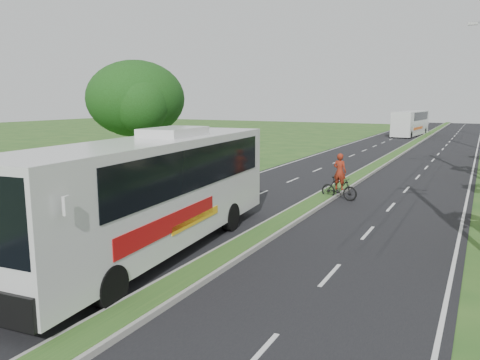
% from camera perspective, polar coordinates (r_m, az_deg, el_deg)
% --- Properties ---
extents(ground, '(180.00, 180.00, 0.00)m').
position_cam_1_polar(ground, '(15.69, -1.58, -9.41)').
color(ground, '#28521E').
rests_on(ground, ground).
extents(road_asphalt, '(14.00, 160.00, 0.02)m').
position_cam_1_polar(road_asphalt, '(34.11, 15.02, 0.78)').
color(road_asphalt, black).
rests_on(road_asphalt, ground).
extents(median_strip, '(1.20, 160.00, 0.18)m').
position_cam_1_polar(median_strip, '(34.09, 15.02, 0.94)').
color(median_strip, gray).
rests_on(median_strip, ground).
extents(lane_edge_left, '(0.12, 160.00, 0.01)m').
position_cam_1_polar(lane_edge_left, '(36.13, 4.60, 1.56)').
color(lane_edge_left, silver).
rests_on(lane_edge_left, ground).
extents(lane_edge_right, '(0.12, 160.00, 0.01)m').
position_cam_1_polar(lane_edge_right, '(33.34, 26.31, -0.13)').
color(lane_edge_right, silver).
rests_on(lane_edge_right, ground).
extents(shade_tree, '(6.30, 6.00, 7.54)m').
position_cam_1_polar(shade_tree, '(30.01, -12.72, 9.32)').
color(shade_tree, '#473321').
rests_on(shade_tree, ground).
extents(coach_bus_main, '(3.88, 13.14, 4.19)m').
position_cam_1_polar(coach_bus_main, '(15.84, -10.16, -0.76)').
color(coach_bus_main, silver).
rests_on(coach_bus_main, ground).
extents(coach_bus_far, '(3.57, 12.11, 3.48)m').
position_cam_1_polar(coach_bus_far, '(71.68, 20.10, 6.67)').
color(coach_bus_far, silver).
rests_on(coach_bus_far, ground).
extents(motorcyclist, '(2.03, 0.86, 2.44)m').
position_cam_1_polar(motorcyclist, '(24.71, 12.01, -0.40)').
color(motorcyclist, black).
rests_on(motorcyclist, ground).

